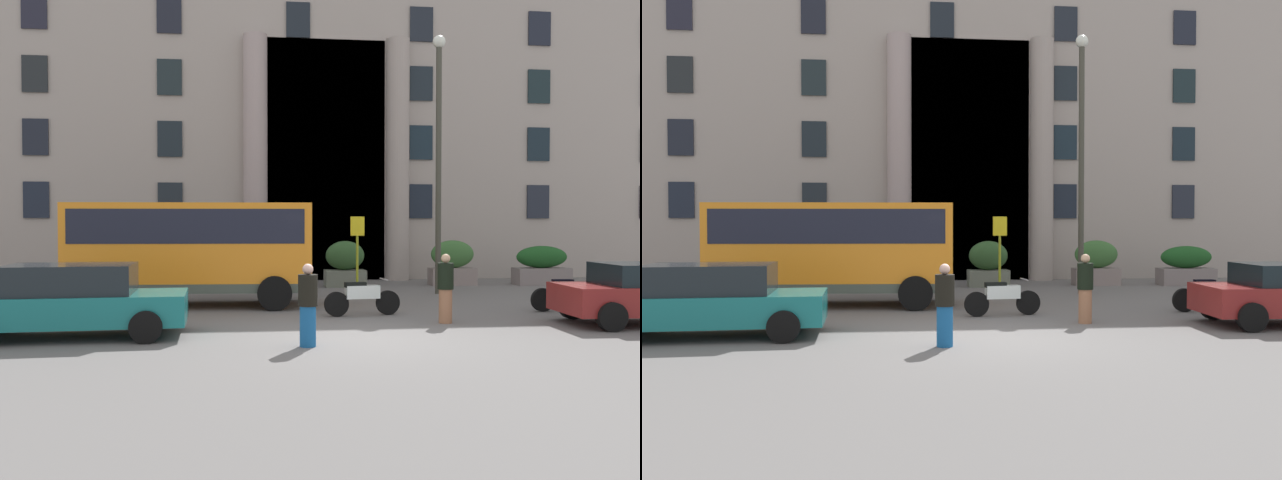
# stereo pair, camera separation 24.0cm
# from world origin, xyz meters

# --- Properties ---
(ground_plane) EXTENTS (80.00, 64.00, 0.12)m
(ground_plane) POSITION_xyz_m (0.00, 0.00, -0.06)
(ground_plane) COLOR #615F5D
(office_building_facade) EXTENTS (37.01, 9.71, 14.25)m
(office_building_facade) POSITION_xyz_m (0.01, 17.47, 7.12)
(office_building_facade) COLOR #A2978E
(office_building_facade) RESTS_ON ground_plane
(orange_minibus) EXTENTS (6.54, 2.81, 2.79)m
(orange_minibus) POSITION_xyz_m (-3.50, 5.50, 1.66)
(orange_minibus) COLOR orange
(orange_minibus) RESTS_ON ground_plane
(bus_stop_sign) EXTENTS (0.44, 0.08, 2.47)m
(bus_stop_sign) POSITION_xyz_m (1.43, 7.66, 1.53)
(bus_stop_sign) COLOR #93A01F
(bus_stop_sign) RESTS_ON ground_plane
(hedge_planter_entrance_right) EXTENTS (2.00, 0.81, 1.43)m
(hedge_planter_entrance_right) POSITION_xyz_m (8.71, 10.17, 0.69)
(hedge_planter_entrance_right) COLOR slate
(hedge_planter_entrance_right) RESTS_ON ground_plane
(hedge_planter_west) EXTENTS (1.44, 0.85, 1.62)m
(hedge_planter_west) POSITION_xyz_m (1.45, 10.31, 0.78)
(hedge_planter_west) COLOR #636A5C
(hedge_planter_west) RESTS_ON ground_plane
(hedge_planter_far_west) EXTENTS (1.48, 0.82, 1.23)m
(hedge_planter_far_west) POSITION_xyz_m (-5.81, 10.14, 0.59)
(hedge_planter_far_west) COLOR slate
(hedge_planter_far_west) RESTS_ON ground_plane
(hedge_planter_entrance_left) EXTENTS (1.46, 0.71, 1.34)m
(hedge_planter_entrance_left) POSITION_xyz_m (-2.39, 10.30, 0.65)
(hedge_planter_entrance_left) COLOR #685E59
(hedge_planter_entrance_left) RESTS_ON ground_plane
(hedge_planter_east) EXTENTS (1.67, 0.72, 1.63)m
(hedge_planter_east) POSITION_xyz_m (5.43, 10.44, 0.79)
(hedge_planter_east) COLOR gray
(hedge_planter_east) RESTS_ON ground_plane
(white_taxi_kerbside) EXTENTS (4.54, 2.13, 1.45)m
(white_taxi_kerbside) POSITION_xyz_m (-5.49, 0.79, 0.74)
(white_taxi_kerbside) COLOR #166A6B
(white_taxi_kerbside) RESTS_ON ground_plane
(motorcycle_far_end) EXTENTS (2.03, 0.55, 0.89)m
(motorcycle_far_end) POSITION_xyz_m (6.14, 3.31, 0.46)
(motorcycle_far_end) COLOR black
(motorcycle_far_end) RESTS_ON ground_plane
(motorcycle_near_kerb) EXTENTS (1.91, 0.55, 0.89)m
(motorcycle_near_kerb) POSITION_xyz_m (0.72, 3.11, 0.45)
(motorcycle_near_kerb) COLOR black
(motorcycle_near_kerb) RESTS_ON ground_plane
(pedestrian_woman_dark_dress) EXTENTS (0.36, 0.36, 1.52)m
(pedestrian_woman_dark_dress) POSITION_xyz_m (-0.94, -0.66, 0.76)
(pedestrian_woman_dark_dress) COLOR #175492
(pedestrian_woman_dark_dress) RESTS_ON ground_plane
(pedestrian_child_trailing) EXTENTS (0.36, 0.36, 1.57)m
(pedestrian_child_trailing) POSITION_xyz_m (2.42, 1.76, 0.78)
(pedestrian_child_trailing) COLOR #926043
(pedestrian_child_trailing) RESTS_ON ground_plane
(lamppost_plaza_centre) EXTENTS (0.40, 0.40, 8.20)m
(lamppost_plaza_centre) POSITION_xyz_m (4.04, 7.66, 4.74)
(lamppost_plaza_centre) COLOR #3D3D32
(lamppost_plaza_centre) RESTS_ON ground_plane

